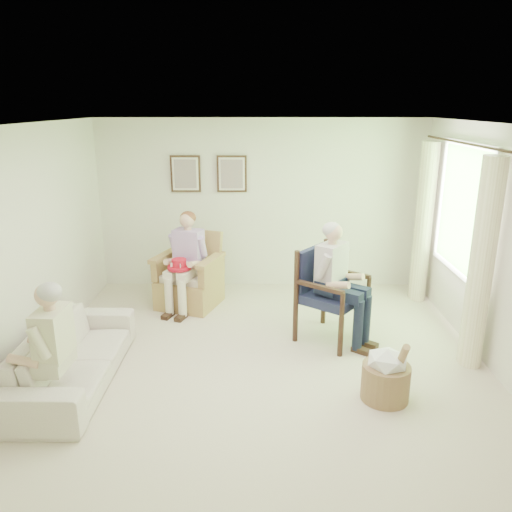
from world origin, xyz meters
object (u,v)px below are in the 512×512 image
Objects in this scene: sofa at (74,356)px; red_hat at (179,265)px; person_sofa at (48,343)px; wood_armchair at (332,289)px; person_wicker at (187,255)px; hatbox at (386,374)px; wicker_armchair at (190,282)px; person_dark at (335,274)px.

sofa is 2.02m from red_hat.
wood_armchair is at bearing 122.97° from person_sofa.
red_hat is (-0.08, -0.19, -0.09)m from person_wicker.
red_hat is at bearing 138.07° from hatbox.
hatbox is (0.35, -1.43, -0.35)m from wood_armchair.
person_dark reaches higher than wicker_armchair.
wicker_armchair is 2.30m from person_dark.
wood_armchair is 3.27m from person_sofa.
hatbox is (3.16, 0.24, -0.44)m from person_sofa.
red_hat is at bearing -85.41° from wicker_armchair.
person_sofa is 3.96× the size of red_hat.
sofa is 3.18m from hatbox.
person_dark is 2.16m from red_hat.
person_sofa is at bearing -90.90° from person_wicker.
hatbox is at bearing -95.38° from sofa.
wood_armchair is 3.04m from sofa.
person_wicker reaches higher than person_sofa.
wood_armchair is at bearing 37.56° from person_dark.
person_sofa is at bearing 155.37° from person_dark.
wood_armchair is 0.83× the size of person_wicker.
person_sofa is (-0.92, -2.53, -0.08)m from person_wicker.
red_hat is (0.83, 1.80, 0.40)m from sofa.
red_hat is 3.16m from hatbox.
wood_armchair is 0.77× the size of person_dark.
sofa is at bearing -95.71° from person_wicker.
wood_armchair reaches higher than wicker_armchair.
hatbox is (2.25, -2.29, -0.52)m from person_wicker.
person_dark is 1.42m from hatbox.
wicker_armchair is 1.51× the size of hatbox.
person_dark is at bearing -12.94° from wicker_armchair.
person_wicker is at bearing 162.38° from person_sofa.
person_wicker is 2.69m from person_sofa.
person_wicker reaches higher than sofa.
wicker_armchair is 0.77× the size of person_wicker.
red_hat is at bearing 108.90° from wood_armchair.
person_wicker is at bearing -24.73° from sofa.
person_sofa is at bearing 158.23° from wood_armchair.
person_wicker reaches higher than red_hat.
sofa is at bearing 149.44° from wood_armchair.
wood_armchair is at bearing 103.89° from hatbox.
person_wicker reaches higher than hatbox.
person_dark is (1.89, -1.04, 0.08)m from person_wicker.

